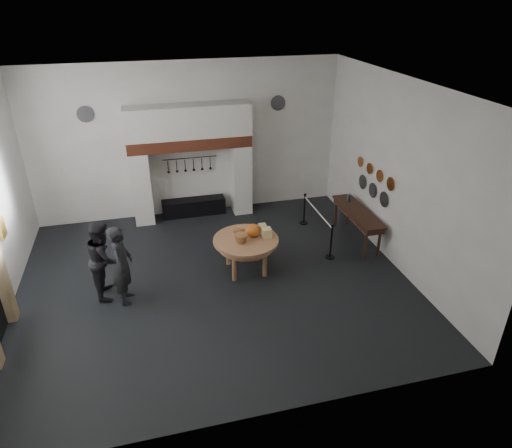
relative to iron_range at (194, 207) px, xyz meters
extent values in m
cube|color=black|center=(0.00, -3.72, -0.25)|extent=(9.00, 8.00, 0.02)
cube|color=silver|center=(0.00, -3.72, 4.25)|extent=(9.00, 8.00, 0.02)
cube|color=white|center=(0.00, 0.28, 2.00)|extent=(9.00, 0.02, 4.50)
cube|color=white|center=(0.00, -7.72, 2.00)|extent=(9.00, 0.02, 4.50)
cube|color=white|center=(4.50, -3.72, 2.00)|extent=(0.02, 8.00, 4.50)
cube|color=silver|center=(-1.48, -0.07, 0.82)|extent=(0.55, 0.70, 2.15)
cube|color=silver|center=(1.48, -0.07, 0.82)|extent=(0.55, 0.70, 2.15)
cube|color=#9E442B|center=(0.00, -0.07, 2.06)|extent=(3.50, 0.72, 0.32)
cube|color=silver|center=(0.00, -0.07, 2.67)|extent=(3.50, 0.70, 0.90)
cube|color=black|center=(0.00, 0.00, 0.00)|extent=(1.90, 0.45, 0.50)
cylinder|color=black|center=(0.00, 0.20, 1.50)|extent=(1.60, 0.02, 0.02)
cube|color=gold|center=(-4.45, -2.92, 1.35)|extent=(0.05, 0.34, 0.44)
cylinder|color=#AE8252|center=(0.83, -3.44, 0.59)|extent=(1.66, 1.66, 0.07)
ellipsoid|color=#E45920|center=(1.03, -3.34, 0.78)|extent=(0.36, 0.36, 0.31)
cube|color=#E2CB87|center=(1.33, -3.49, 0.74)|extent=(0.22, 0.22, 0.24)
cube|color=#EADC8C|center=(1.31, -3.19, 0.72)|extent=(0.18, 0.18, 0.20)
cone|color=#A26B3B|center=(0.68, -3.59, 0.73)|extent=(0.34, 0.34, 0.22)
ellipsoid|color=#A86A3B|center=(0.73, -3.09, 0.69)|extent=(0.31, 0.18, 0.13)
imported|color=black|center=(-2.02, -3.97, 0.67)|extent=(0.51, 0.71, 1.84)
imported|color=black|center=(-2.42, -3.57, 0.65)|extent=(0.69, 0.88, 1.81)
cube|color=#3D2016|center=(4.10, -2.72, 0.62)|extent=(0.55, 2.20, 0.06)
cylinder|color=#535459|center=(4.10, -2.12, 0.76)|extent=(0.12, 0.12, 0.22)
cylinder|color=#C6662D|center=(4.46, -3.52, 1.70)|extent=(0.03, 0.34, 0.34)
cylinder|color=#C6662D|center=(4.46, -2.97, 1.70)|extent=(0.03, 0.32, 0.32)
cylinder|color=#C6662D|center=(4.46, -2.42, 1.70)|extent=(0.03, 0.30, 0.30)
cylinder|color=#C6662D|center=(4.46, -1.87, 1.70)|extent=(0.03, 0.28, 0.28)
cylinder|color=#4C4C51|center=(4.46, -3.32, 1.20)|extent=(0.03, 0.40, 0.40)
cylinder|color=#4C4C51|center=(4.46, -2.72, 1.20)|extent=(0.03, 0.40, 0.40)
cylinder|color=#4C4C51|center=(4.46, -2.12, 1.20)|extent=(0.03, 0.40, 0.40)
cylinder|color=#4C4C51|center=(-2.70, 0.24, 2.95)|extent=(0.44, 0.03, 0.44)
cylinder|color=#4C4C51|center=(2.70, 0.24, 2.95)|extent=(0.44, 0.03, 0.44)
cylinder|color=black|center=(3.06, -3.42, 0.20)|extent=(0.05, 0.05, 0.90)
cylinder|color=black|center=(3.06, -1.42, 0.20)|extent=(0.05, 0.05, 0.90)
cylinder|color=white|center=(3.06, -2.42, 0.60)|extent=(0.04, 2.00, 0.04)
camera|label=1|loc=(-1.31, -12.70, 5.96)|focal=32.00mm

